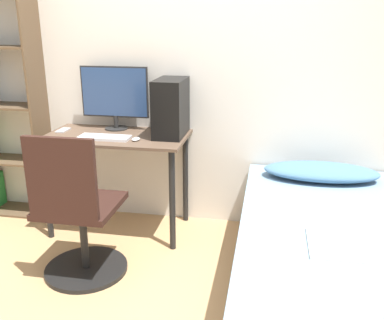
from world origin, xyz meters
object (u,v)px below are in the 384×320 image
Objects in this scene: keyboard at (105,137)px; pc_tower at (171,108)px; office_chair at (78,223)px; monitor at (115,95)px; bed at (329,265)px.

keyboard is 0.53m from pc_tower.
monitor is at bearing 92.90° from office_chair.
pc_tower is at bearing 60.86° from office_chair.
keyboard is at bearing -157.09° from pc_tower.
pc_tower is (-1.11, 0.78, 0.73)m from bed.
office_chair reaches higher than bed.
monitor is 0.40m from keyboard.
keyboard is at bearing -86.29° from monitor.
office_chair is 2.62× the size of keyboard.
pc_tower reaches higher than office_chair.
office_chair is at bearing -119.14° from pc_tower.
monitor is (-1.58, 0.89, 0.79)m from bed.
monitor is at bearing 93.71° from keyboard.
monitor is 1.44× the size of keyboard.
monitor reaches higher than keyboard.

